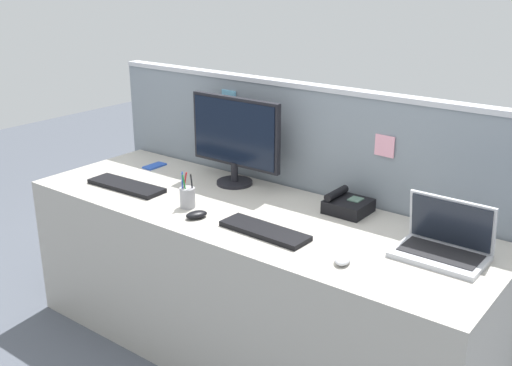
{
  "coord_description": "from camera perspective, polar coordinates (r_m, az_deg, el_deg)",
  "views": [
    {
      "loc": [
        1.6,
        -2.04,
        1.79
      ],
      "look_at": [
        0.0,
        0.05,
        0.86
      ],
      "focal_mm": 42.86,
      "sensor_mm": 36.0,
      "label": 1
    }
  ],
  "objects": [
    {
      "name": "cell_phone_blue_case",
      "position": [
        3.45,
        -9.45,
        1.58
      ],
      "size": [
        0.07,
        0.13,
        0.01
      ],
      "primitive_type": "cube",
      "rotation": [
        0.0,
        0.0,
        0.01
      ],
      "color": "blue",
      "rests_on": "desk"
    },
    {
      "name": "cubicle_divider",
      "position": [
        3.15,
        4.07,
        -2.09
      ],
      "size": [
        2.41,
        0.08,
        1.27
      ],
      "color": "gray",
      "rests_on": "ground_plane"
    },
    {
      "name": "computer_mouse_left_hand",
      "position": [
        2.72,
        -5.58,
        -2.96
      ],
      "size": [
        0.09,
        0.12,
        0.03
      ],
      "primitive_type": "ellipsoid",
      "rotation": [
        0.0,
        0.0,
        -0.39
      ],
      "color": "black",
      "rests_on": "desk"
    },
    {
      "name": "desk_phone",
      "position": [
        2.8,
        8.52,
        -2.03
      ],
      "size": [
        0.18,
        0.18,
        0.1
      ],
      "color": "black",
      "rests_on": "desk"
    },
    {
      "name": "computer_mouse_right_hand",
      "position": [
        2.33,
        8.08,
        -7.03
      ],
      "size": [
        0.09,
        0.11,
        0.03
      ],
      "primitive_type": "ellipsoid",
      "rotation": [
        0.0,
        0.0,
        0.35
      ],
      "color": "silver",
      "rests_on": "desk"
    },
    {
      "name": "ground_plane",
      "position": [
        3.15,
        -0.57,
        -15.21
      ],
      "size": [
        10.0,
        10.0,
        0.0
      ],
      "primitive_type": "plane",
      "color": "#4C515B"
    },
    {
      "name": "keyboard_spare",
      "position": [
        3.14,
        -12.02,
        -0.26
      ],
      "size": [
        0.44,
        0.15,
        0.02
      ],
      "primitive_type": "cube",
      "rotation": [
        0.0,
        0.0,
        0.04
      ],
      "color": "black",
      "rests_on": "desk"
    },
    {
      "name": "desk",
      "position": [
        2.95,
        -0.6,
        -9.28
      ],
      "size": [
        2.29,
        0.75,
        0.74
      ],
      "primitive_type": "cube",
      "color": "#ADA89E",
      "rests_on": "ground_plane"
    },
    {
      "name": "pen_cup",
      "position": [
        2.83,
        -6.42,
        -1.31
      ],
      "size": [
        0.07,
        0.07,
        0.17
      ],
      "color": "#99999E",
      "rests_on": "desk"
    },
    {
      "name": "laptop",
      "position": [
        2.46,
        17.16,
        -5.29
      ],
      "size": [
        0.34,
        0.23,
        0.22
      ],
      "color": "#B2B5BC",
      "rests_on": "desk"
    },
    {
      "name": "desktop_monitor",
      "position": [
        3.07,
        -1.96,
        4.38
      ],
      "size": [
        0.53,
        0.18,
        0.45
      ],
      "color": "black",
      "rests_on": "desk"
    },
    {
      "name": "keyboard_main",
      "position": [
        2.56,
        0.81,
        -4.48
      ],
      "size": [
        0.4,
        0.14,
        0.02
      ],
      "primitive_type": "cube",
      "rotation": [
        0.0,
        0.0,
        -0.03
      ],
      "color": "black",
      "rests_on": "desk"
    }
  ]
}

